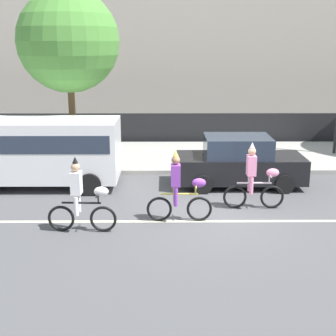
{
  "coord_description": "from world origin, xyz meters",
  "views": [
    {
      "loc": [
        -1.17,
        -12.01,
        4.56
      ],
      "look_at": [
        -1.09,
        1.2,
        1.0
      ],
      "focal_mm": 50.0,
      "sensor_mm": 36.0,
      "label": 1
    }
  ],
  "objects_px": {
    "parade_cyclist_zebra": "(82,199)",
    "parked_car_black": "(239,162)",
    "parade_cyclist_purple": "(180,191)",
    "parade_cyclist_pink": "(255,180)",
    "parked_van_white": "(43,148)"
  },
  "relations": [
    {
      "from": "parade_cyclist_pink",
      "to": "parked_van_white",
      "type": "bearing_deg",
      "value": 161.15
    },
    {
      "from": "parade_cyclist_zebra",
      "to": "parked_car_black",
      "type": "distance_m",
      "value": 5.9
    },
    {
      "from": "parked_van_white",
      "to": "parade_cyclist_purple",
      "type": "bearing_deg",
      "value": -36.27
    },
    {
      "from": "parade_cyclist_purple",
      "to": "parked_car_black",
      "type": "bearing_deg",
      "value": 57.5
    },
    {
      "from": "parade_cyclist_purple",
      "to": "parade_cyclist_pink",
      "type": "xyz_separation_m",
      "value": [
        2.12,
        0.97,
        0.0
      ]
    },
    {
      "from": "parade_cyclist_purple",
      "to": "parked_van_white",
      "type": "relative_size",
      "value": 0.38
    },
    {
      "from": "parade_cyclist_purple",
      "to": "parked_car_black",
      "type": "distance_m",
      "value": 3.77
    },
    {
      "from": "parade_cyclist_pink",
      "to": "parked_van_white",
      "type": "relative_size",
      "value": 0.38
    },
    {
      "from": "parade_cyclist_pink",
      "to": "parked_car_black",
      "type": "xyz_separation_m",
      "value": [
        -0.1,
        2.21,
        -0.06
      ]
    },
    {
      "from": "parade_cyclist_zebra",
      "to": "parked_van_white",
      "type": "bearing_deg",
      "value": 116.15
    },
    {
      "from": "parade_cyclist_pink",
      "to": "parked_van_white",
      "type": "height_order",
      "value": "parked_van_white"
    },
    {
      "from": "parade_cyclist_purple",
      "to": "parade_cyclist_zebra",
      "type": "bearing_deg",
      "value": -164.33
    },
    {
      "from": "parade_cyclist_purple",
      "to": "parked_van_white",
      "type": "distance_m",
      "value": 5.38
    },
    {
      "from": "parked_van_white",
      "to": "parked_car_black",
      "type": "relative_size",
      "value": 1.22
    },
    {
      "from": "parade_cyclist_purple",
      "to": "parked_car_black",
      "type": "relative_size",
      "value": 0.47
    }
  ]
}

